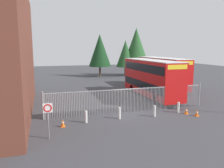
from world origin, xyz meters
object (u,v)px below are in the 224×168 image
Objects in this scene: bollard_near_right at (155,111)px; traffic_cone_mid_forecourt at (197,113)px; speed_limit_sign_post at (48,112)px; bollard_far_right at (178,107)px; double_decker_bus_near_gate at (151,77)px; traffic_cone_by_gate at (186,111)px; bollard_near_left at (86,117)px; double_decker_bus_behind_fence_left at (162,72)px; traffic_cone_near_kerb at (63,123)px; bollard_center_front at (119,113)px.

bollard_near_right reaches higher than traffic_cone_mid_forecourt.
bollard_far_right is at bearing 13.53° from speed_limit_sign_post.
double_decker_bus_near_gate is 18.32× the size of traffic_cone_by_gate.
traffic_cone_by_gate is at bearing -1.92° from bollard_near_left.
bollard_near_left is 1.61× the size of traffic_cone_mid_forecourt.
double_decker_bus_behind_fence_left is 11.38× the size of bollard_far_right.
traffic_cone_near_kerb is at bearing -178.07° from bollard_near_right.
traffic_cone_mid_forecourt is (6.59, -1.26, -0.19)m from bollard_center_front.
double_decker_bus_behind_fence_left is 19.73m from traffic_cone_near_kerb.
traffic_cone_mid_forecourt is at bearing -59.88° from traffic_cone_by_gate.
double_decker_bus_near_gate reaches higher than speed_limit_sign_post.
bollard_center_front reaches higher than traffic_cone_by_gate.
speed_limit_sign_post is at bearing -139.77° from bollard_near_left.
traffic_cone_mid_forecourt is (0.22, -8.24, -2.13)m from double_decker_bus_near_gate.
bollard_center_front is at bearing 175.80° from traffic_cone_by_gate.
double_decker_bus_near_gate is at bearing 47.61° from bollard_center_front.
double_decker_bus_behind_fence_left is 12.76m from bollard_far_right.
bollard_near_right is (-7.58, -12.07, -1.95)m from double_decker_bus_behind_fence_left.
bollard_far_right reaches higher than traffic_cone_mid_forecourt.
bollard_near_left and bollard_near_right have the same top height.
bollard_center_front is 4.67m from traffic_cone_near_kerb.
traffic_cone_by_gate is 0.93m from traffic_cone_mid_forecourt.
double_decker_bus_near_gate reaches higher than bollard_center_front.
bollard_far_right is (-0.68, -6.82, -1.95)m from double_decker_bus_near_gate.
speed_limit_sign_post reaches higher than traffic_cone_by_gate.
double_decker_bus_near_gate reaches higher than bollard_far_right.
speed_limit_sign_post reaches higher than traffic_cone_near_kerb.
traffic_cone_by_gate is 1.00× the size of traffic_cone_near_kerb.
traffic_cone_mid_forecourt is at bearing -6.71° from bollard_near_left.
bollard_center_front reaches higher than traffic_cone_near_kerb.
bollard_near_right is at bearing -1.55° from bollard_near_left.
traffic_cone_by_gate is (8.93, -0.30, -0.19)m from bollard_near_left.
double_decker_bus_near_gate reaches higher than traffic_cone_near_kerb.
bollard_far_right is 11.77m from speed_limit_sign_post.
double_decker_bus_behind_fence_left is at bearing 72.78° from traffic_cone_mid_forecourt.
bollard_near_right is 9.12m from speed_limit_sign_post.
double_decker_bus_near_gate is at bearing 91.54° from traffic_cone_mid_forecourt.
bollard_near_left is 1.61× the size of traffic_cone_by_gate.
bollard_center_front is (2.81, 0.15, 0.00)m from bollard_near_left.
bollard_near_left is at bearing -142.17° from double_decker_bus_near_gate.
speed_limit_sign_post reaches higher than bollard_near_left.
double_decker_bus_near_gate and double_decker_bus_behind_fence_left have the same top height.
traffic_cone_mid_forecourt is (-4.03, -13.02, -2.13)m from double_decker_bus_behind_fence_left.
bollard_near_left and bollard_far_right have the same top height.
bollard_near_left is at bearing 12.88° from traffic_cone_near_kerb.
speed_limit_sign_post is at bearing -165.41° from bollard_near_right.
bollard_near_left is at bearing -138.44° from double_decker_bus_behind_fence_left.
traffic_cone_near_kerb is at bearing -179.37° from traffic_cone_by_gate.
traffic_cone_mid_forecourt is 11.25m from traffic_cone_near_kerb.
bollard_center_front is 1.61× the size of traffic_cone_by_gate.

